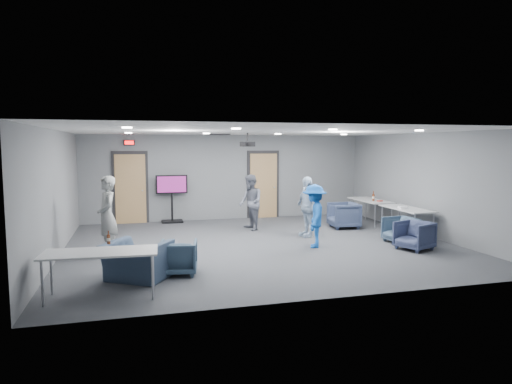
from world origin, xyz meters
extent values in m
plane|color=#34353B|center=(0.00, 0.00, 0.00)|extent=(9.00, 9.00, 0.00)
plane|color=white|center=(0.00, 0.00, 2.70)|extent=(9.00, 9.00, 0.00)
cube|color=slate|center=(0.00, 4.00, 1.35)|extent=(9.00, 0.02, 2.70)
cube|color=slate|center=(0.00, -4.00, 1.35)|extent=(9.00, 0.02, 2.70)
cube|color=slate|center=(-4.50, 0.00, 1.35)|extent=(0.02, 8.00, 2.70)
cube|color=slate|center=(4.50, 0.00, 1.35)|extent=(0.02, 8.00, 2.70)
cube|color=black|center=(-3.00, 3.97, 1.08)|extent=(1.06, 0.06, 2.24)
cube|color=#A88651|center=(-3.00, 3.93, 1.05)|extent=(0.90, 0.05, 2.10)
cylinder|color=#989AA0|center=(-2.65, 3.88, 1.00)|extent=(0.04, 0.10, 0.04)
cube|color=black|center=(1.20, 3.97, 1.08)|extent=(1.06, 0.06, 2.24)
cube|color=#A88651|center=(1.20, 3.93, 1.05)|extent=(0.90, 0.05, 2.10)
cylinder|color=#989AA0|center=(1.55, 3.88, 1.00)|extent=(0.04, 0.10, 0.04)
cube|color=black|center=(-3.00, 3.94, 2.45)|extent=(0.32, 0.06, 0.16)
cube|color=#FF0C0C|center=(-3.00, 3.90, 2.45)|extent=(0.26, 0.02, 0.11)
cube|color=black|center=(-0.50, 2.80, 2.69)|extent=(0.60, 0.60, 0.03)
cylinder|color=white|center=(-3.00, -1.80, 2.69)|extent=(0.18, 0.18, 0.02)
cylinder|color=white|center=(-3.00, 1.80, 2.69)|extent=(0.18, 0.18, 0.02)
cylinder|color=white|center=(-1.00, -1.80, 2.69)|extent=(0.18, 0.18, 0.02)
cylinder|color=white|center=(-1.00, 1.80, 2.69)|extent=(0.18, 0.18, 0.02)
cylinder|color=white|center=(1.00, -1.80, 2.69)|extent=(0.18, 0.18, 0.02)
cylinder|color=white|center=(1.00, 1.80, 2.69)|extent=(0.18, 0.18, 0.02)
cylinder|color=white|center=(3.00, -1.80, 2.69)|extent=(0.18, 0.18, 0.02)
cylinder|color=white|center=(3.00, 1.80, 2.69)|extent=(0.18, 0.18, 0.02)
imported|color=gray|center=(-3.47, -0.22, 0.86)|extent=(0.54, 0.71, 1.73)
imported|color=slate|center=(0.24, 1.91, 0.78)|extent=(0.69, 0.83, 1.56)
imported|color=#AFC7E1|center=(1.43, 0.64, 0.78)|extent=(0.49, 0.96, 1.57)
imported|color=#1B56B1|center=(1.13, -0.58, 0.74)|extent=(0.88, 1.09, 1.47)
imported|color=#333E59|center=(2.90, 1.51, 0.37)|extent=(0.89, 0.87, 0.73)
imported|color=#35475C|center=(3.35, -0.68, 0.31)|extent=(0.75, 0.74, 0.63)
imported|color=#323A57|center=(3.23, -1.43, 0.33)|extent=(0.92, 0.91, 0.65)
imported|color=#374B5F|center=(-2.15, -2.00, 0.31)|extent=(0.78, 0.80, 0.63)
imported|color=#35455C|center=(-2.89, -2.16, 0.34)|extent=(1.36, 1.32, 0.67)
cube|color=silver|center=(4.00, 1.96, 0.71)|extent=(0.70, 1.68, 0.03)
cylinder|color=#989AA0|center=(3.73, 2.72, 0.35)|extent=(0.04, 0.04, 0.70)
cylinder|color=#989AA0|center=(3.73, 1.20, 0.35)|extent=(0.04, 0.04, 0.70)
cylinder|color=#989AA0|center=(4.27, 2.72, 0.35)|extent=(0.04, 0.04, 0.70)
cylinder|color=#989AA0|center=(4.27, 1.20, 0.35)|extent=(0.04, 0.04, 0.70)
cube|color=silver|center=(4.00, 0.06, 0.71)|extent=(0.70, 1.67, 0.03)
cylinder|color=#989AA0|center=(3.73, 0.82, 0.35)|extent=(0.04, 0.04, 0.70)
cylinder|color=#989AA0|center=(3.73, -0.69, 0.35)|extent=(0.04, 0.04, 0.70)
cylinder|color=#989AA0|center=(4.27, 0.82, 0.35)|extent=(0.04, 0.04, 0.70)
cylinder|color=#989AA0|center=(4.27, -0.69, 0.35)|extent=(0.04, 0.04, 0.70)
cube|color=silver|center=(-3.45, -3.00, 0.71)|extent=(1.78, 0.83, 0.03)
cylinder|color=#989AA0|center=(-2.64, -2.77, 0.35)|extent=(0.04, 0.04, 0.70)
cylinder|color=#989AA0|center=(-4.22, -2.67, 0.35)|extent=(0.04, 0.04, 0.70)
cylinder|color=#989AA0|center=(-2.67, -3.33, 0.35)|extent=(0.04, 0.04, 0.70)
cylinder|color=#989AA0|center=(-4.25, -3.23, 0.35)|extent=(0.04, 0.04, 0.70)
cylinder|color=#612810|center=(-3.34, -2.47, 0.81)|extent=(0.06, 0.06, 0.16)
cylinder|color=#612810|center=(-3.34, -2.47, 0.92)|extent=(0.02, 0.02, 0.07)
cylinder|color=beige|center=(-3.34, -2.47, 0.81)|extent=(0.06, 0.06, 0.05)
cylinder|color=#612810|center=(3.96, 1.71, 0.83)|extent=(0.07, 0.07, 0.20)
cylinder|color=#612810|center=(3.96, 1.71, 0.97)|extent=(0.03, 0.03, 0.09)
cylinder|color=beige|center=(3.96, 1.71, 0.83)|extent=(0.08, 0.08, 0.07)
cube|color=#C63D31|center=(4.06, 1.51, 0.75)|extent=(0.18, 0.16, 0.03)
cube|color=white|center=(3.87, 0.06, 0.75)|extent=(0.22, 0.15, 0.05)
cube|color=black|center=(-1.78, 3.75, 0.03)|extent=(0.64, 0.46, 0.06)
cylinder|color=black|center=(-1.78, 3.75, 0.59)|extent=(0.06, 0.06, 1.09)
cube|color=black|center=(-1.78, 3.75, 1.18)|extent=(0.96, 0.07, 0.56)
cube|color=#661657|center=(-1.78, 3.70, 1.18)|extent=(0.87, 0.01, 0.49)
cylinder|color=black|center=(-0.07, 1.02, 2.58)|extent=(0.04, 0.04, 0.22)
cube|color=black|center=(-0.07, 1.02, 2.40)|extent=(0.36, 0.33, 0.13)
cylinder|color=black|center=(-0.07, 0.88, 2.40)|extent=(0.08, 0.06, 0.08)
camera|label=1|loc=(-2.92, -10.34, 2.38)|focal=32.00mm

